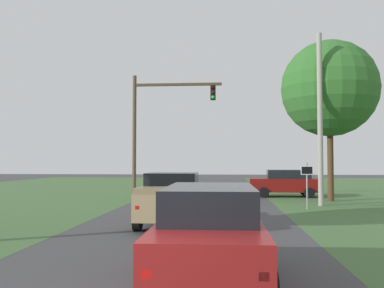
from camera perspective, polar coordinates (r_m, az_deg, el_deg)
ground_plane at (r=16.70m, az=-0.33°, el=-10.46°), size 120.00×120.00×0.00m
red_suv_near at (r=8.34m, az=2.43°, el=-11.81°), size 2.15×4.94×1.88m
pickup_truck_lead at (r=16.05m, az=-2.58°, el=-7.22°), size 2.31×5.15×1.94m
traffic_light at (r=26.96m, az=-4.88°, el=3.28°), size 5.63×0.40×7.78m
keep_moving_sign at (r=21.89m, az=15.08°, el=-4.61°), size 0.60×0.09×2.27m
oak_tree_right at (r=27.12m, az=17.86°, el=7.03°), size 5.76×5.76×9.61m
crossing_suv_far at (r=29.33m, az=12.38°, el=-5.05°), size 4.71×2.22×1.80m
utility_pole_right at (r=23.96m, az=16.70°, el=3.24°), size 0.28×0.28×9.29m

